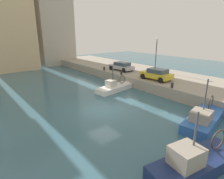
% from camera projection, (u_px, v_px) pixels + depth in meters
% --- Properties ---
extents(water_surface, '(80.00, 80.00, 0.00)m').
position_uv_depth(water_surface, '(104.00, 110.00, 16.63)').
color(water_surface, '#386070').
rests_on(water_surface, ground).
extents(quay_wall, '(9.00, 56.00, 1.20)m').
position_uv_depth(quay_wall, '(177.00, 83.00, 23.27)').
color(quay_wall, '#9E9384').
rests_on(quay_wall, ground).
extents(fishing_boat_blue, '(6.24, 2.81, 4.48)m').
position_uv_depth(fishing_boat_blue, '(204.00, 122.00, 14.19)').
color(fishing_boat_blue, '#2D60B7').
rests_on(fishing_boat_blue, ground).
extents(fishing_boat_navy, '(6.39, 2.70, 4.10)m').
position_uv_depth(fishing_boat_navy, '(200.00, 166.00, 9.41)').
color(fishing_boat_navy, navy).
rests_on(fishing_boat_navy, ground).
extents(fishing_boat_white, '(5.95, 2.38, 3.78)m').
position_uv_depth(fishing_boat_white, '(117.00, 89.00, 22.50)').
color(fishing_boat_white, white).
rests_on(fishing_boat_white, ground).
extents(parked_car_yellow, '(2.21, 3.89, 1.37)m').
position_uv_depth(parked_car_yellow, '(157.00, 74.00, 22.29)').
color(parked_car_yellow, gold).
rests_on(parked_car_yellow, quay_wall).
extents(parked_car_silver, '(2.10, 4.14, 1.27)m').
position_uv_depth(parked_car_silver, '(121.00, 66.00, 27.85)').
color(parked_car_silver, '#B7B7BC').
rests_on(parked_car_silver, quay_wall).
extents(mooring_bollard_south, '(0.28, 0.28, 0.55)m').
position_uv_depth(mooring_bollard_south, '(172.00, 85.00, 19.06)').
color(mooring_bollard_south, '#2D2D33').
rests_on(mooring_bollard_south, quay_wall).
extents(mooring_bollard_mid, '(0.28, 0.28, 0.55)m').
position_uv_depth(mooring_bollard_mid, '(121.00, 73.00, 25.05)').
color(mooring_bollard_mid, '#2D2D33').
rests_on(mooring_bollard_mid, quay_wall).
extents(mooring_bollard_north, '(0.28, 0.28, 0.55)m').
position_uv_depth(mooring_bollard_north, '(104.00, 68.00, 28.05)').
color(mooring_bollard_north, '#2D2D33').
rests_on(mooring_bollard_north, quay_wall).
extents(quay_streetlamp, '(0.36, 0.36, 4.83)m').
position_uv_depth(quay_streetlamp, '(156.00, 49.00, 26.63)').
color(quay_streetlamp, '#38383D').
rests_on(quay_streetlamp, quay_wall).
extents(waterfront_building_west_mid, '(7.36, 7.70, 19.49)m').
position_uv_depth(waterfront_building_west_mid, '(51.00, 18.00, 39.33)').
color(waterfront_building_west_mid, '#B2A899').
rests_on(waterfront_building_west_mid, ground).
extents(waterfront_building_central, '(7.70, 8.99, 19.30)m').
position_uv_depth(waterfront_building_central, '(7.00, 16.00, 33.27)').
color(waterfront_building_central, '#D1B284').
rests_on(waterfront_building_central, ground).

